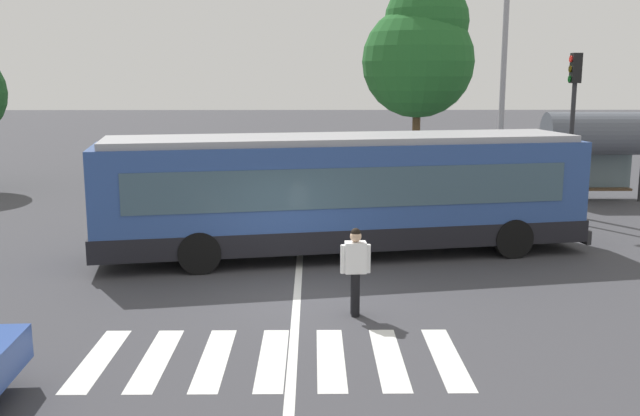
% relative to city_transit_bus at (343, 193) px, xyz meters
% --- Properties ---
extents(ground_plane, '(160.00, 160.00, 0.00)m').
position_rel_city_transit_bus_xyz_m(ground_plane, '(-0.98, -3.69, -1.59)').
color(ground_plane, '#3D3D42').
extents(city_transit_bus, '(12.70, 4.74, 3.06)m').
position_rel_city_transit_bus_xyz_m(city_transit_bus, '(0.00, 0.00, 0.00)').
color(city_transit_bus, black).
rests_on(city_transit_bus, ground_plane).
extents(pedestrian_crossing_street, '(0.58, 0.31, 1.72)m').
position_rel_city_transit_bus_xyz_m(pedestrian_crossing_street, '(0.04, -4.74, -0.62)').
color(pedestrian_crossing_street, black).
rests_on(pedestrian_crossing_street, ground_plane).
extents(parked_car_charcoal, '(2.20, 4.64, 1.35)m').
position_rel_city_transit_bus_xyz_m(parked_car_charcoal, '(-2.91, 10.00, -0.82)').
color(parked_car_charcoal, black).
rests_on(parked_car_charcoal, ground_plane).
extents(parked_car_champagne, '(2.05, 4.59, 1.35)m').
position_rel_city_transit_bus_xyz_m(parked_car_champagne, '(-0.18, 10.50, -0.82)').
color(parked_car_champagne, black).
rests_on(parked_car_champagne, ground_plane).
extents(parked_car_silver, '(1.90, 4.51, 1.35)m').
position_rel_city_transit_bus_xyz_m(parked_car_silver, '(2.55, 10.18, -0.82)').
color(parked_car_silver, black).
rests_on(parked_car_silver, ground_plane).
extents(traffic_light_far_corner, '(0.33, 0.32, 5.21)m').
position_rel_city_transit_bus_xyz_m(traffic_light_far_corner, '(7.21, 4.01, 1.88)').
color(traffic_light_far_corner, '#28282B').
rests_on(traffic_light_far_corner, ground_plane).
extents(bus_stop_shelter, '(3.66, 1.54, 3.25)m').
position_rel_city_transit_bus_xyz_m(bus_stop_shelter, '(9.43, 7.65, 0.83)').
color(bus_stop_shelter, '#28282B').
rests_on(bus_stop_shelter, ground_plane).
extents(twin_arm_street_lamp, '(4.71, 0.32, 10.00)m').
position_rel_city_transit_bus_xyz_m(twin_arm_street_lamp, '(5.98, 7.61, 4.49)').
color(twin_arm_street_lamp, '#939399').
rests_on(twin_arm_street_lamp, ground_plane).
extents(background_tree_right, '(5.02, 5.02, 8.78)m').
position_rel_city_transit_bus_xyz_m(background_tree_right, '(4.05, 14.54, 4.07)').
color(background_tree_right, brown).
rests_on(background_tree_right, ground_plane).
extents(crosswalk_painted_stripes, '(6.15, 2.60, 0.01)m').
position_rel_city_transit_bus_xyz_m(crosswalk_painted_stripes, '(-1.43, -6.85, -1.58)').
color(crosswalk_painted_stripes, silver).
rests_on(crosswalk_painted_stripes, ground_plane).
extents(lane_center_line, '(0.16, 24.00, 0.01)m').
position_rel_city_transit_bus_xyz_m(lane_center_line, '(-1.10, -1.69, -1.59)').
color(lane_center_line, silver).
rests_on(lane_center_line, ground_plane).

